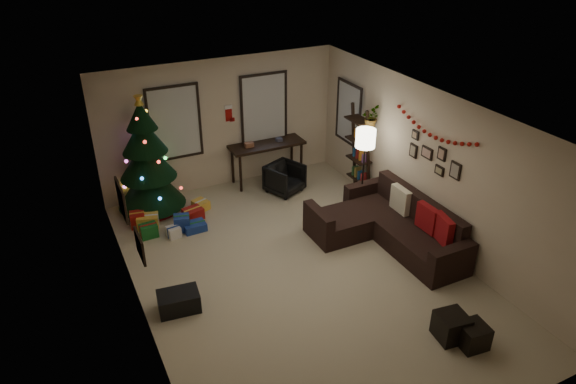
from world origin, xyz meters
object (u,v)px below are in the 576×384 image
at_px(christmas_tree, 147,163).
at_px(sofa, 389,226).
at_px(desk_chair, 285,178).
at_px(bookshelf, 360,153).
at_px(desk, 267,148).

xyz_separation_m(christmas_tree, sofa, (3.50, -2.94, -0.72)).
relative_size(christmas_tree, desk_chair, 3.86).
bearing_deg(bookshelf, desk_chair, 150.07).
bearing_deg(desk, sofa, -72.86).
height_order(desk, desk_chair, desk).
relative_size(christmas_tree, sofa, 0.91).
distance_m(christmas_tree, sofa, 4.63).
xyz_separation_m(desk, bookshelf, (1.41, -1.40, 0.16)).
bearing_deg(christmas_tree, desk, 3.63).
bearing_deg(desk_chair, sofa, -94.47).
distance_m(sofa, bookshelf, 1.88).
height_order(desk_chair, bookshelf, bookshelf).
distance_m(christmas_tree, desk_chair, 2.77).
height_order(christmas_tree, desk, christmas_tree).
bearing_deg(desk, christmas_tree, -176.37).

